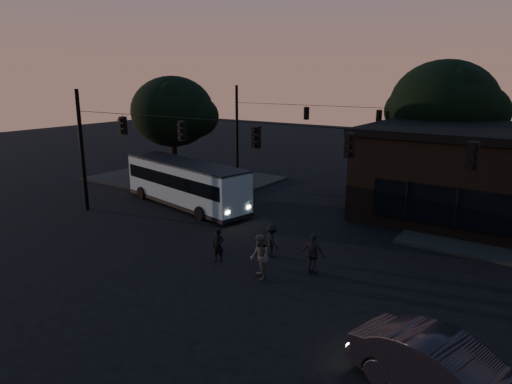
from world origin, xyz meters
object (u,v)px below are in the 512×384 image
Objects in this scene: pedestrian_a at (218,245)px; pedestrian_d at (272,240)px; bus at (185,181)px; building at (505,176)px; car at (447,372)px; pedestrian_b at (260,257)px; pedestrian_c at (313,254)px.

pedestrian_a is 0.97× the size of pedestrian_d.
bus is at bearing 126.87° from pedestrian_a.
car is at bearing -87.18° from building.
pedestrian_d is (-8.97, 5.78, -0.04)m from car.
bus is 6.93× the size of pedestrian_a.
building reaches higher than pedestrian_b.
pedestrian_d is (-2.47, 0.66, -0.11)m from pedestrian_c.
bus reaches higher than pedestrian_d.
car is (0.87, -17.73, -1.87)m from building.
car is 11.40m from pedestrian_a.
pedestrian_c is 1.14× the size of pedestrian_d.
pedestrian_d is at bearing 157.80° from pedestrian_b.
car is 2.82× the size of pedestrian_c.
pedestrian_d is at bearing -124.10° from building.
pedestrian_b is at bearing -25.40° from pedestrian_a.
car is at bearing -16.43° from bus.
pedestrian_b reaches higher than car.
building is at bearing -107.36° from pedestrian_c.
bus reaches higher than pedestrian_a.
pedestrian_b reaches higher than pedestrian_a.
building is 17.85m from car.
pedestrian_c is 2.56m from pedestrian_d.
building reaches higher than pedestrian_c.
building is at bearing -87.43° from pedestrian_d.
bus is (-17.37, -7.82, -1.07)m from building.
building is 19.08m from bus.
car reaches higher than pedestrian_d.
pedestrian_c is (-6.50, 5.11, 0.07)m from car.
pedestrian_b is (10.14, -6.48, -0.68)m from bus.
bus is 5.54× the size of pedestrian_b.
pedestrian_c is at bearing 1.18° from pedestrian_a.
car is 3.31× the size of pedestrian_a.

